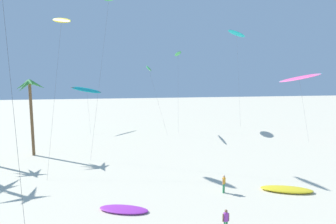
# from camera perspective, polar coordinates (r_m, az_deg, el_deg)

# --- Properties ---
(palm_tree_3) EXTENTS (4.03, 4.01, 10.71)m
(palm_tree_3) POSITION_cam_1_polar(r_m,az_deg,el_deg) (42.03, -27.01, 3.32)
(palm_tree_3) COLOR brown
(palm_tree_3) RESTS_ON ground
(flying_kite_0) EXTENTS (5.39, 10.02, 22.88)m
(flying_kite_0) POSITION_cam_1_polar(r_m,az_deg,el_deg) (71.20, 14.25, 15.69)
(flying_kite_0) COLOR #19B2B7
(flying_kite_0) RESTS_ON ground
(flying_kite_1) EXTENTS (6.32, 8.86, 9.60)m
(flying_kite_1) POSITION_cam_1_polar(r_m,az_deg,el_deg) (59.97, -16.72, 4.46)
(flying_kite_1) COLOR #19B2B7
(flying_kite_1) RESTS_ON ground
(flying_kite_2) EXTENTS (3.47, 10.30, 16.99)m
(flying_kite_2) POSITION_cam_1_polar(r_m,az_deg,el_deg) (60.65, 2.13, 12.15)
(flying_kite_2) COLOR green
(flying_kite_2) RESTS_ON ground
(flying_kite_3) EXTENTS (3.74, 11.41, 19.38)m
(flying_kite_3) POSITION_cam_1_polar(r_m,az_deg,el_deg) (40.13, -21.52, 17.50)
(flying_kite_3) COLOR yellow
(flying_kite_3) RESTS_ON ground
(flying_kite_5) EXTENTS (3.88, 8.26, 13.79)m
(flying_kite_5) POSITION_cam_1_polar(r_m,az_deg,el_deg) (54.19, -4.08, 9.13)
(flying_kite_5) COLOR green
(flying_kite_5) RESTS_ON ground
(flying_kite_7) EXTENTS (4.69, 7.53, 12.06)m
(flying_kite_7) POSITION_cam_1_polar(r_m,az_deg,el_deg) (54.36, 25.89, 6.46)
(flying_kite_7) COLOR #EA5193
(flying_kite_7) RESTS_ON ground
(grounded_kite_0) EXTENTS (5.12, 3.32, 0.37)m
(grounded_kite_0) POSITION_cam_1_polar(r_m,az_deg,el_deg) (29.42, 23.69, -14.67)
(grounded_kite_0) COLOR yellow
(grounded_kite_0) RESTS_ON ground
(grounded_kite_2) EXTENTS (4.40, 2.89, 0.26)m
(grounded_kite_2) POSITION_cam_1_polar(r_m,az_deg,el_deg) (23.86, -9.31, -19.54)
(grounded_kite_2) COLOR purple
(grounded_kite_2) RESTS_ON ground
(person_foreground_walker) EXTENTS (0.51, 0.21, 1.72)m
(person_foreground_walker) POSITION_cam_1_polar(r_m,az_deg,el_deg) (20.77, 12.07, -21.36)
(person_foreground_walker) COLOR #338E56
(person_foreground_walker) RESTS_ON ground
(person_near_left) EXTENTS (0.42, 0.35, 1.72)m
(person_near_left) POSITION_cam_1_polar(r_m,az_deg,el_deg) (27.01, 11.66, -14.46)
(person_near_left) COLOR #338E56
(person_near_left) RESTS_ON ground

